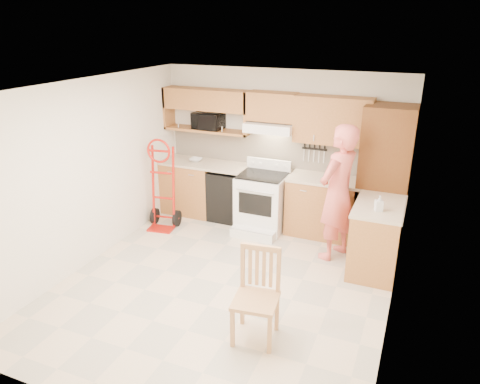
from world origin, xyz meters
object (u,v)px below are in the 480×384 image
Objects in this scene: hand_truck at (161,189)px; person at (338,193)px; range at (261,198)px; dining_chair at (256,297)px; microwave at (208,121)px.

person is at bearing -5.68° from hand_truck.
hand_truck is at bearing -160.72° from range.
hand_truck is at bearing 132.68° from dining_chair.
microwave is 2.56m from person.
microwave is 0.49× the size of dining_chair.
hand_truck is 3.11m from dining_chair.
person is at bearing -17.73° from range.
hand_truck is (-1.50, -0.53, 0.12)m from range.
dining_chair is (0.87, -2.53, -0.05)m from range.
person reaches higher than hand_truck.
person is 1.92× the size of dining_chair.
dining_chair is (1.96, -2.90, -1.12)m from microwave.
hand_truck reaches higher than dining_chair.
microwave is at bearing 160.99° from range.
dining_chair is at bearing 12.91° from person.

